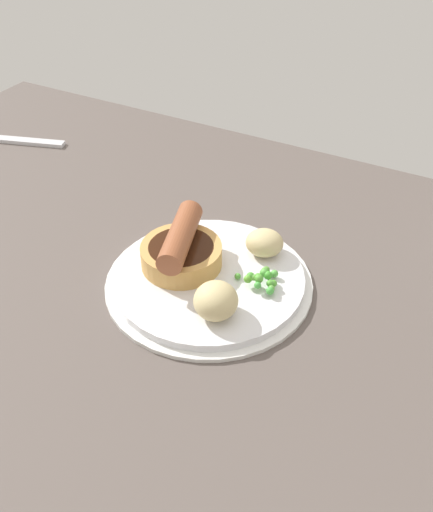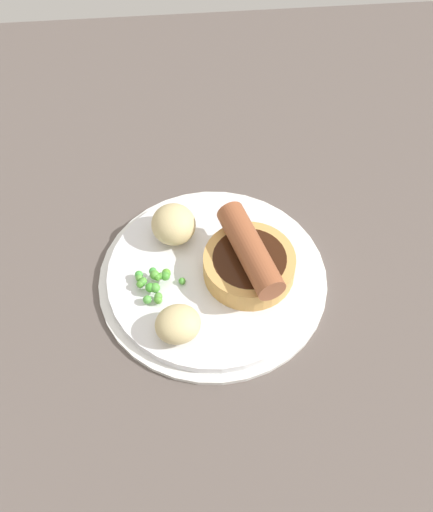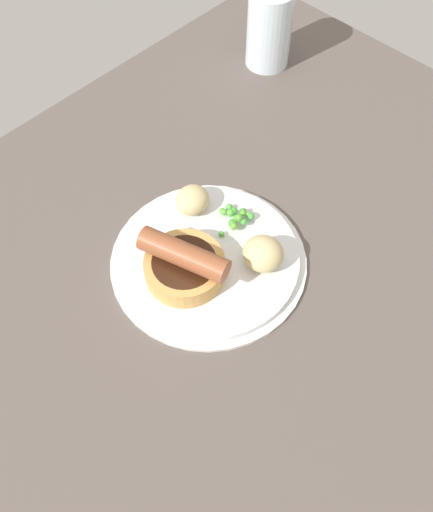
{
  "view_description": "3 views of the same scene",
  "coord_description": "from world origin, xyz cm",
  "px_view_note": "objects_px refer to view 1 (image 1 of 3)",
  "views": [
    {
      "loc": [
        -29.14,
        37.64,
        45.59
      ],
      "look_at": [
        -6.31,
        -5.17,
        6.89
      ],
      "focal_mm": 40.0,
      "sensor_mm": 36.0,
      "label": 1
    },
    {
      "loc": [
        -8.6,
        -44.61,
        63.92
      ],
      "look_at": [
        -5.27,
        -4.3,
        7.01
      ],
      "focal_mm": 50.0,
      "sensor_mm": 36.0,
      "label": 2
    },
    {
      "loc": [
        20.34,
        21.81,
        59.81
      ],
      "look_at": [
        -5.75,
        -3.36,
        5.52
      ],
      "focal_mm": 40.0,
      "sensor_mm": 36.0,
      "label": 3
    }
  ],
  "objects_px": {
    "sausage_pudding": "(181,250)",
    "potato_chunk_0": "(264,243)",
    "potato_chunk_1": "(216,301)",
    "dinner_plate": "(209,280)",
    "fork": "(10,140)",
    "pea_pile": "(262,278)"
  },
  "relations": [
    {
      "from": "dinner_plate",
      "to": "potato_chunk_1",
      "type": "height_order",
      "value": "potato_chunk_1"
    },
    {
      "from": "dinner_plate",
      "to": "potato_chunk_0",
      "type": "distance_m",
      "value": 0.08
    },
    {
      "from": "potato_chunk_1",
      "to": "sausage_pudding",
      "type": "bearing_deg",
      "value": -36.36
    },
    {
      "from": "dinner_plate",
      "to": "fork",
      "type": "bearing_deg",
      "value": -18.97
    },
    {
      "from": "sausage_pudding",
      "to": "fork",
      "type": "xyz_separation_m",
      "value": [
        0.41,
        -0.15,
        -0.03
      ]
    },
    {
      "from": "dinner_plate",
      "to": "potato_chunk_1",
      "type": "bearing_deg",
      "value": 125.21
    },
    {
      "from": "dinner_plate",
      "to": "fork",
      "type": "distance_m",
      "value": 0.47
    },
    {
      "from": "sausage_pudding",
      "to": "potato_chunk_0",
      "type": "distance_m",
      "value": 0.1
    },
    {
      "from": "dinner_plate",
      "to": "sausage_pudding",
      "type": "relative_size",
      "value": 2.17
    },
    {
      "from": "potato_chunk_0",
      "to": "pea_pile",
      "type": "bearing_deg",
      "value": 111.51
    },
    {
      "from": "sausage_pudding",
      "to": "potato_chunk_1",
      "type": "xyz_separation_m",
      "value": [
        -0.07,
        0.05,
        -0.0
      ]
    },
    {
      "from": "potato_chunk_1",
      "to": "fork",
      "type": "bearing_deg",
      "value": -23.0
    },
    {
      "from": "pea_pile",
      "to": "dinner_plate",
      "type": "bearing_deg",
      "value": 11.52
    },
    {
      "from": "sausage_pudding",
      "to": "pea_pile",
      "type": "height_order",
      "value": "sausage_pudding"
    },
    {
      "from": "sausage_pudding",
      "to": "potato_chunk_0",
      "type": "xyz_separation_m",
      "value": [
        -0.07,
        -0.06,
        -0.01
      ]
    },
    {
      "from": "pea_pile",
      "to": "fork",
      "type": "xyz_separation_m",
      "value": [
        0.5,
        -0.14,
        -0.02
      ]
    },
    {
      "from": "dinner_plate",
      "to": "sausage_pudding",
      "type": "distance_m",
      "value": 0.05
    },
    {
      "from": "sausage_pudding",
      "to": "potato_chunk_1",
      "type": "height_order",
      "value": "sausage_pudding"
    },
    {
      "from": "sausage_pudding",
      "to": "potato_chunk_1",
      "type": "relative_size",
      "value": 2.26
    },
    {
      "from": "potato_chunk_0",
      "to": "sausage_pudding",
      "type": "bearing_deg",
      "value": 40.16
    },
    {
      "from": "dinner_plate",
      "to": "fork",
      "type": "height_order",
      "value": "dinner_plate"
    },
    {
      "from": "sausage_pudding",
      "to": "fork",
      "type": "distance_m",
      "value": 0.44
    }
  ]
}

